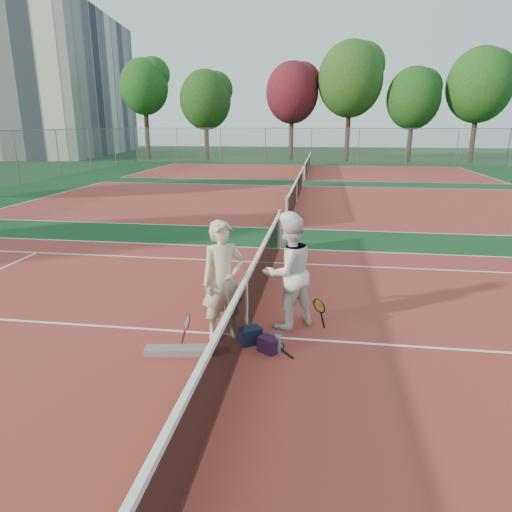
# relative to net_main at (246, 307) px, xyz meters

# --- Properties ---
(ground) EXTENTS (130.00, 130.00, 0.00)m
(ground) POSITION_rel_net_main_xyz_m (0.00, 0.00, -0.51)
(ground) COLOR #0F3818
(ground) RESTS_ON ground
(court_main) EXTENTS (23.77, 10.97, 0.01)m
(court_main) POSITION_rel_net_main_xyz_m (0.00, 0.00, -0.51)
(court_main) COLOR maroon
(court_main) RESTS_ON ground
(court_far_a) EXTENTS (23.77, 10.97, 0.01)m
(court_far_a) POSITION_rel_net_main_xyz_m (0.00, 13.50, -0.51)
(court_far_a) COLOR maroon
(court_far_a) RESTS_ON ground
(court_far_b) EXTENTS (23.77, 10.97, 0.01)m
(court_far_b) POSITION_rel_net_main_xyz_m (0.00, 27.00, -0.51)
(court_far_b) COLOR maroon
(court_far_b) RESTS_ON ground
(net_main) EXTENTS (0.10, 10.98, 1.02)m
(net_main) POSITION_rel_net_main_xyz_m (0.00, 0.00, 0.00)
(net_main) COLOR black
(net_main) RESTS_ON ground
(net_far_a) EXTENTS (0.10, 10.98, 1.02)m
(net_far_a) POSITION_rel_net_main_xyz_m (0.00, 13.50, 0.00)
(net_far_a) COLOR black
(net_far_a) RESTS_ON ground
(net_far_b) EXTENTS (0.10, 10.98, 1.02)m
(net_far_b) POSITION_rel_net_main_xyz_m (0.00, 27.00, 0.00)
(net_far_b) COLOR black
(net_far_b) RESTS_ON ground
(fence_back) EXTENTS (32.00, 0.06, 3.00)m
(fence_back) POSITION_rel_net_main_xyz_m (0.00, 34.00, 0.99)
(fence_back) COLOR slate
(fence_back) RESTS_ON ground
(apartment_block) EXTENTS (12.96, 23.18, 15.00)m
(apartment_block) POSITION_rel_net_main_xyz_m (-28.00, 44.00, 6.99)
(apartment_block) COLOR beige
(apartment_block) RESTS_ON ground
(player_a) EXTENTS (0.84, 0.76, 1.92)m
(player_a) POSITION_rel_net_main_xyz_m (-0.35, -0.09, 0.45)
(player_a) COLOR beige
(player_a) RESTS_ON ground
(player_b) EXTENTS (1.18, 1.14, 1.92)m
(player_b) POSITION_rel_net_main_xyz_m (0.63, 0.51, 0.45)
(player_b) COLOR white
(player_b) RESTS_ON ground
(racket_red) EXTENTS (0.29, 0.33, 0.59)m
(racket_red) POSITION_rel_net_main_xyz_m (-0.81, -0.57, -0.22)
(racket_red) COLOR maroon
(racket_red) RESTS_ON ground
(racket_black_held) EXTENTS (0.36, 0.35, 0.57)m
(racket_black_held) POSITION_rel_net_main_xyz_m (1.16, 0.37, -0.22)
(racket_black_held) COLOR black
(racket_black_held) RESTS_ON ground
(racket_spare) EXTENTS (0.58, 0.64, 0.03)m
(racket_spare) POSITION_rel_net_main_xyz_m (0.52, -0.29, -0.49)
(racket_spare) COLOR black
(racket_spare) RESTS_ON ground
(sports_bag_navy) EXTENTS (0.40, 0.38, 0.26)m
(sports_bag_navy) POSITION_rel_net_main_xyz_m (0.10, -0.25, -0.38)
(sports_bag_navy) COLOR black
(sports_bag_navy) RESTS_ON ground
(sports_bag_purple) EXTENTS (0.36, 0.33, 0.24)m
(sports_bag_purple) POSITION_rel_net_main_xyz_m (0.42, -0.48, -0.39)
(sports_bag_purple) COLOR black
(sports_bag_purple) RESTS_ON ground
(net_cover_canvas) EXTENTS (1.04, 0.39, 0.11)m
(net_cover_canvas) POSITION_rel_net_main_xyz_m (-0.90, -0.75, -0.46)
(net_cover_canvas) COLOR slate
(net_cover_canvas) RESTS_ON ground
(water_bottle) EXTENTS (0.09, 0.09, 0.30)m
(water_bottle) POSITION_rel_net_main_xyz_m (0.57, -0.49, -0.36)
(water_bottle) COLOR #C9E6FF
(water_bottle) RESTS_ON ground
(tree_back_0) EXTENTS (4.47, 4.47, 9.27)m
(tree_back_0) POSITION_rel_net_main_xyz_m (-15.85, 36.79, 6.15)
(tree_back_0) COLOR #382314
(tree_back_0) RESTS_ON ground
(tree_back_1) EXTENTS (4.79, 4.79, 8.29)m
(tree_back_1) POSITION_rel_net_main_xyz_m (-10.16, 37.54, 5.00)
(tree_back_1) COLOR #382314
(tree_back_1) RESTS_ON ground
(tree_back_maroon) EXTENTS (4.84, 4.84, 8.91)m
(tree_back_maroon) POSITION_rel_net_main_xyz_m (-2.03, 38.01, 5.59)
(tree_back_maroon) COLOR #382314
(tree_back_maroon) RESTS_ON ground
(tree_back_3) EXTENTS (5.80, 5.80, 10.53)m
(tree_back_3) POSITION_rel_net_main_xyz_m (3.20, 37.69, 6.67)
(tree_back_3) COLOR #382314
(tree_back_3) RESTS_ON ground
(tree_back_4) EXTENTS (4.66, 4.66, 8.20)m
(tree_back_4) POSITION_rel_net_main_xyz_m (8.72, 37.23, 4.99)
(tree_back_4) COLOR #382314
(tree_back_4) RESTS_ON ground
(tree_back_5) EXTENTS (5.49, 5.49, 9.70)m
(tree_back_5) POSITION_rel_net_main_xyz_m (14.08, 37.20, 6.01)
(tree_back_5) COLOR #382314
(tree_back_5) RESTS_ON ground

